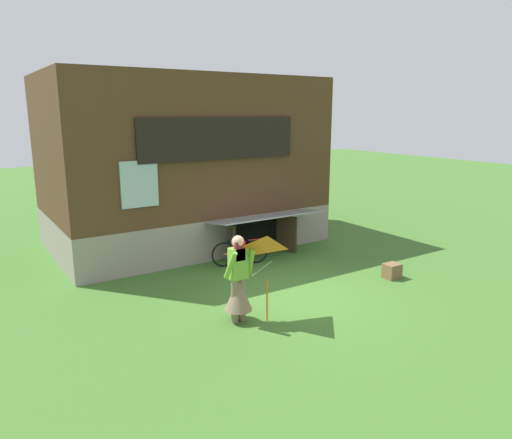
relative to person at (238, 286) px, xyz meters
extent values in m
plane|color=#3D6B28|center=(1.60, 0.56, -0.71)|extent=(60.00, 60.00, 0.00)
cube|color=gray|center=(1.60, 5.79, -0.16)|extent=(7.58, 4.46, 1.10)
cube|color=#4C331E|center=(1.60, 5.79, 2.28)|extent=(7.58, 4.46, 3.76)
cube|color=black|center=(1.60, 3.52, 2.51)|extent=(4.41, 0.08, 1.06)
cube|color=#9EB7C6|center=(1.60, 3.54, 2.51)|extent=(4.25, 0.04, 0.94)
cube|color=#9EB7C6|center=(-0.57, 3.53, 1.52)|extent=(0.90, 0.06, 1.10)
cube|color=black|center=(2.69, 3.54, -0.20)|extent=(1.40, 0.03, 1.02)
cube|color=#3D2B1E|center=(1.84, 3.26, -0.20)|extent=(0.44, 0.62, 1.02)
cube|color=#3D2B1E|center=(3.54, 3.26, -0.20)|extent=(0.29, 0.68, 1.02)
cube|color=gray|center=(2.69, 3.01, 0.44)|extent=(3.15, 1.09, 0.18)
cylinder|color=#7F6B51|center=(-0.08, 0.00, -0.29)|extent=(0.14, 0.14, 0.85)
cylinder|color=#7F6B51|center=(0.08, 0.00, -0.29)|extent=(0.14, 0.14, 0.85)
cone|color=#7F6B51|center=(0.00, 0.00, -0.16)|extent=(0.52, 0.52, 0.64)
cube|color=#72AD38|center=(0.00, 0.00, 0.44)|extent=(0.34, 0.20, 0.60)
cylinder|color=#72AD38|center=(-0.22, -0.10, 0.47)|extent=(0.17, 0.34, 0.56)
cylinder|color=#72AD38|center=(0.22, -0.10, 0.47)|extent=(0.17, 0.34, 0.56)
cube|color=maroon|center=(0.00, -0.06, 0.69)|extent=(0.20, 0.08, 0.36)
sphere|color=#D8AD8E|center=(0.00, 0.00, 0.85)|extent=(0.23, 0.23, 0.23)
pyramid|color=orange|center=(0.25, -0.57, 0.63)|extent=(1.11, 0.97, 0.56)
cylinder|color=beige|center=(0.35, -0.25, 0.34)|extent=(0.01, 0.66, 0.48)
cylinder|color=orange|center=(0.45, -0.30, -0.30)|extent=(0.03, 0.03, 0.82)
torus|color=black|center=(2.22, 2.78, -0.38)|extent=(0.64, 0.20, 0.65)
torus|color=black|center=(1.36, 2.99, -0.38)|extent=(0.64, 0.20, 0.65)
cylinder|color=red|center=(1.79, 2.89, -0.22)|extent=(0.65, 0.19, 0.04)
cylinder|color=red|center=(1.79, 2.89, -0.32)|extent=(0.71, 0.21, 0.27)
cylinder|color=red|center=(1.58, 2.94, -0.22)|extent=(0.04, 0.04, 0.36)
cube|color=black|center=(1.58, 2.94, -0.03)|extent=(0.20, 0.08, 0.05)
cylinder|color=red|center=(2.22, 2.78, -0.06)|extent=(0.43, 0.13, 0.03)
cube|color=brown|center=(4.31, 0.05, -0.53)|extent=(0.38, 0.32, 0.35)
camera|label=1|loc=(-4.29, -7.18, 3.18)|focal=33.22mm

